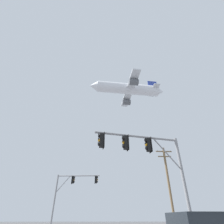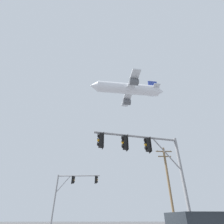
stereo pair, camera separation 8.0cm
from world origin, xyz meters
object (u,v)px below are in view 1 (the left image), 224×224
at_px(signal_pole_near, 148,156).
at_px(airplane, 128,89).
at_px(signal_pole_far, 71,187).
at_px(utility_pole, 169,183).

xyz_separation_m(signal_pole_near, airplane, (4.12, 30.77, 30.44)).
relative_size(signal_pole_near, signal_pole_far, 0.97).
distance_m(signal_pole_far, airplane, 36.43).
relative_size(signal_pole_near, utility_pole, 0.65).
distance_m(signal_pole_far, utility_pole, 12.73).
distance_m(utility_pole, airplane, 35.62).
bearing_deg(signal_pole_near, signal_pole_far, 116.49).
bearing_deg(signal_pole_near, airplane, 82.38).
relative_size(utility_pole, airplane, 0.42).
relative_size(signal_pole_near, airplane, 0.27).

